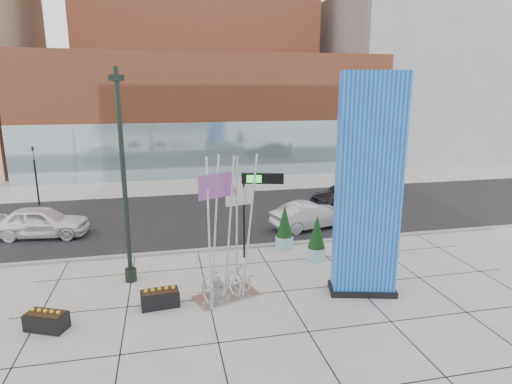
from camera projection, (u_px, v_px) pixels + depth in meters
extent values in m
plane|color=#9E9991|center=(254.00, 283.00, 17.75)|extent=(160.00, 160.00, 0.00)
cube|color=black|center=(222.00, 215.00, 27.25)|extent=(80.00, 12.00, 0.02)
cube|color=gray|center=(238.00, 247.00, 21.54)|extent=(80.00, 0.30, 0.12)
cube|color=#97482B|center=(207.00, 113.00, 42.32)|extent=(34.00, 10.00, 11.00)
cube|color=#8CA5B2|center=(214.00, 150.00, 38.46)|extent=(34.00, 0.60, 5.00)
cube|color=slate|center=(410.00, 79.00, 51.40)|extent=(20.00, 18.00, 18.00)
cube|color=#0C4EB9|center=(368.00, 188.00, 15.95)|extent=(2.51, 1.49, 8.47)
cube|color=black|center=(362.00, 289.00, 16.92)|extent=(2.74, 1.71, 0.24)
cylinder|color=black|center=(124.00, 180.00, 16.92)|extent=(0.20, 0.20, 8.68)
cylinder|color=black|center=(131.00, 275.00, 17.87)|extent=(0.48, 0.48, 0.54)
cube|color=black|center=(116.00, 78.00, 16.01)|extent=(0.56, 0.29, 0.24)
cube|color=silver|center=(227.00, 296.00, 16.52)|extent=(2.72, 1.98, 0.07)
cylinder|color=silver|center=(205.00, 232.00, 15.51)|extent=(0.10, 0.10, 5.57)
cylinder|color=silver|center=(216.00, 228.00, 15.97)|extent=(0.10, 0.10, 5.57)
cylinder|color=silver|center=(229.00, 229.00, 15.80)|extent=(0.10, 0.10, 5.57)
cylinder|color=silver|center=(240.00, 226.00, 16.22)|extent=(0.10, 0.10, 5.57)
cylinder|color=silver|center=(250.00, 229.00, 15.80)|extent=(0.10, 0.10, 5.57)
torus|color=silver|center=(205.00, 288.00, 16.13)|extent=(0.42, 0.98, 1.01)
torus|color=silver|center=(219.00, 284.00, 16.46)|extent=(0.42, 0.98, 1.01)
torus|color=silver|center=(234.00, 285.00, 16.36)|extent=(0.42, 0.98, 1.01)
torus|color=silver|center=(247.00, 281.00, 16.69)|extent=(0.42, 0.98, 1.01)
cube|color=red|center=(215.00, 185.00, 15.42)|extent=(1.35, 0.66, 0.89)
cube|color=silver|center=(242.00, 198.00, 15.86)|extent=(1.09, 0.33, 0.67)
cylinder|color=gray|center=(218.00, 288.00, 16.44)|extent=(0.40, 0.40, 0.78)
cylinder|color=black|center=(244.00, 217.00, 19.96)|extent=(0.10, 0.10, 4.05)
cube|color=black|center=(262.00, 177.00, 19.71)|extent=(1.91, 0.69, 0.48)
cube|color=#19D833|center=(254.00, 178.00, 19.53)|extent=(0.66, 0.20, 0.34)
cylinder|color=#91BDC3|center=(387.00, 246.00, 20.81)|extent=(1.09, 1.09, 0.77)
cylinder|color=black|center=(387.00, 239.00, 20.72)|extent=(1.01, 1.01, 0.07)
cone|color=black|center=(389.00, 219.00, 20.49)|extent=(0.99, 0.99, 1.97)
cylinder|color=#91BDC3|center=(316.00, 253.00, 20.08)|extent=(0.88, 0.88, 0.61)
cylinder|color=black|center=(316.00, 247.00, 20.01)|extent=(0.81, 0.81, 0.05)
cone|color=black|center=(317.00, 231.00, 19.82)|extent=(0.79, 0.79, 1.58)
cylinder|color=#91BDC3|center=(284.00, 242.00, 21.58)|extent=(0.90, 0.90, 0.63)
cylinder|color=black|center=(284.00, 236.00, 21.50)|extent=(0.83, 0.83, 0.05)
cone|color=black|center=(285.00, 221.00, 21.31)|extent=(0.81, 0.81, 1.62)
cube|color=black|center=(47.00, 321.00, 14.24)|extent=(1.50, 1.16, 0.58)
cube|color=black|center=(45.00, 313.00, 14.17)|extent=(1.37, 1.03, 0.06)
cube|color=black|center=(160.00, 299.00, 15.76)|extent=(1.44, 0.83, 0.59)
cube|color=black|center=(160.00, 291.00, 15.69)|extent=(1.33, 0.72, 0.06)
imported|color=white|center=(41.00, 222.00, 23.09)|extent=(5.09, 2.54, 1.67)
imported|color=#ABADB3|center=(310.00, 216.00, 24.53)|extent=(4.87, 2.70, 1.52)
imported|color=black|center=(347.00, 194.00, 29.52)|extent=(5.92, 3.59, 1.60)
cylinder|color=black|center=(37.00, 183.00, 29.16)|extent=(0.12, 0.12, 3.20)
imported|color=black|center=(33.00, 153.00, 28.68)|extent=(0.15, 0.18, 0.90)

